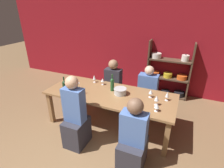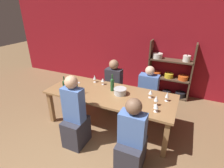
% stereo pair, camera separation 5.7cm
% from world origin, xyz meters
% --- Properties ---
extents(wall_back_red, '(8.80, 0.06, 2.70)m').
position_xyz_m(wall_back_red, '(0.00, 3.83, 1.35)').
color(wall_back_red, maroon).
rests_on(wall_back_red, ground_plane).
extents(shelf_unit, '(1.08, 0.30, 1.45)m').
position_xyz_m(shelf_unit, '(0.76, 3.63, 0.57)').
color(shelf_unit, '#4C3828').
rests_on(shelf_unit, ground_plane).
extents(dining_table, '(2.46, 0.96, 0.72)m').
position_xyz_m(dining_table, '(-0.09, 1.84, 0.65)').
color(dining_table, olive).
rests_on(dining_table, ground_plane).
extents(mixing_bowl, '(0.24, 0.24, 0.12)m').
position_xyz_m(mixing_bowl, '(0.10, 1.89, 0.79)').
color(mixing_bowl, '#B7BABC').
rests_on(mixing_bowl, dining_table).
extents(wine_bottle_green, '(0.08, 0.08, 0.33)m').
position_xyz_m(wine_bottle_green, '(-0.65, 1.55, 0.85)').
color(wine_bottle_green, '#1E4C23').
rests_on(wine_bottle_green, dining_table).
extents(wine_bottle_dark, '(0.07, 0.07, 0.34)m').
position_xyz_m(wine_bottle_dark, '(-0.09, 1.96, 0.86)').
color(wine_bottle_dark, '#1E4C23').
rests_on(wine_bottle_dark, dining_table).
extents(wine_bottle_amber, '(0.08, 0.08, 0.32)m').
position_xyz_m(wine_bottle_amber, '(-0.89, 1.54, 0.85)').
color(wine_bottle_amber, '#19381E').
rests_on(wine_bottle_amber, dining_table).
extents(wine_glass_red_a, '(0.07, 0.07, 0.16)m').
position_xyz_m(wine_glass_red_a, '(-0.61, 2.18, 0.83)').
color(wine_glass_red_a, white).
rests_on(wine_glass_red_a, dining_table).
extents(wine_glass_red_b, '(0.06, 0.06, 0.17)m').
position_xyz_m(wine_glass_red_b, '(0.94, 1.99, 0.84)').
color(wine_glass_red_b, white).
rests_on(wine_glass_red_b, dining_table).
extents(wine_glass_white_a, '(0.07, 0.07, 0.16)m').
position_xyz_m(wine_glass_white_a, '(0.65, 1.99, 0.83)').
color(wine_glass_white_a, white).
rests_on(wine_glass_white_a, dining_table).
extents(wine_glass_red_c, '(0.07, 0.07, 0.18)m').
position_xyz_m(wine_glass_red_c, '(0.80, 1.76, 0.85)').
color(wine_glass_red_c, white).
rests_on(wine_glass_red_c, dining_table).
extents(wine_glass_white_b, '(0.08, 0.08, 0.14)m').
position_xyz_m(wine_glass_white_b, '(0.84, 1.58, 0.82)').
color(wine_glass_white_b, white).
rests_on(wine_glass_white_b, dining_table).
extents(wine_glass_red_d, '(0.07, 0.07, 0.14)m').
position_xyz_m(wine_glass_red_d, '(-0.39, 2.14, 0.82)').
color(wine_glass_red_d, white).
rests_on(wine_glass_red_d, dining_table).
extents(cell_phone, '(0.16, 0.15, 0.01)m').
position_xyz_m(cell_phone, '(-0.94, 1.96, 0.73)').
color(cell_phone, silver).
rests_on(cell_phone, dining_table).
extents(person_near_a, '(0.37, 0.47, 1.16)m').
position_xyz_m(person_near_a, '(0.62, 1.07, 0.44)').
color(person_near_a, '#2D2D38').
rests_on(person_near_a, ground_plane).
extents(person_far_a, '(0.42, 0.53, 1.09)m').
position_xyz_m(person_far_a, '(0.46, 2.67, 0.39)').
color(person_far_a, '#2D2D38').
rests_on(person_far_a, ground_plane).
extents(person_near_b, '(0.34, 0.43, 1.29)m').
position_xyz_m(person_near_b, '(-0.40, 1.12, 0.49)').
color(person_near_b, '#2D2D38').
rests_on(person_near_b, ground_plane).
extents(person_far_b, '(0.38, 0.48, 1.14)m').
position_xyz_m(person_far_b, '(-0.35, 2.62, 0.42)').
color(person_far_b, '#2D2D38').
rests_on(person_far_b, ground_plane).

